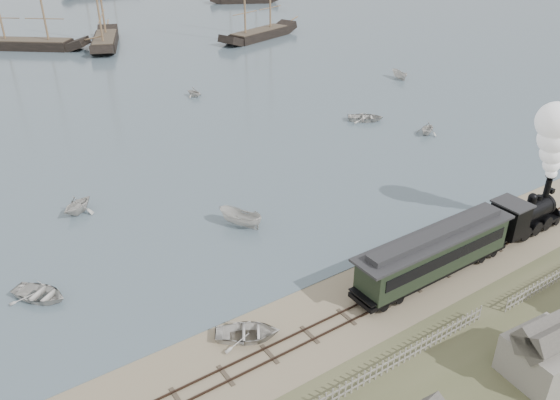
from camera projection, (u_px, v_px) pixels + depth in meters
ground at (371, 281)px, 39.04m from camera, size 600.00×600.00×0.00m
rail_track at (391, 295)px, 37.56m from camera, size 120.00×1.80×0.16m
picket_fence_west at (370, 383)px, 30.74m from camera, size 19.00×0.10×1.20m
shed_mid at (540, 374)px, 31.28m from camera, size 4.00×3.50×3.60m
locomotive at (545, 176)px, 43.28m from camera, size 8.27×3.09×10.31m
passenger_coach at (435, 252)px, 38.51m from camera, size 13.84×2.67×3.36m
beached_dinghy at (248, 333)px, 33.71m from camera, size 4.52×4.94×0.84m
rowboat_0 at (39, 294)px, 36.99m from camera, size 4.90×4.68×0.83m
rowboat_1 at (77, 204)px, 47.17m from camera, size 4.12×4.25×1.71m
rowboat_2 at (240, 218)px, 45.22m from camera, size 4.09×3.28×1.50m
rowboat_3 at (366, 117)px, 67.59m from camera, size 5.16×5.43×0.92m
rowboat_4 at (428, 128)px, 63.50m from camera, size 3.39×3.59×1.49m
rowboat_5 at (399, 75)px, 83.84m from camera, size 3.45×1.68×1.28m
rowboat_7 at (194, 92)px, 76.02m from camera, size 3.13×2.90×1.36m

